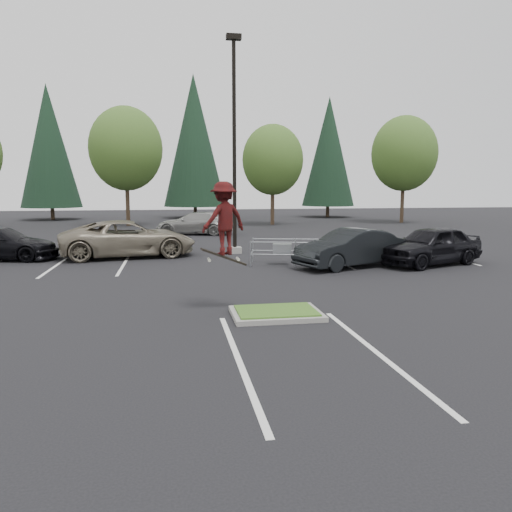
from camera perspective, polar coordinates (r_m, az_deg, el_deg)
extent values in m
plane|color=black|center=(12.50, 2.32, -6.87)|extent=(120.00, 120.00, 0.00)
cube|color=gray|center=(12.49, 2.33, -6.60)|extent=(2.20, 1.60, 0.12)
cube|color=#38641F|center=(12.47, 2.33, -6.27)|extent=(1.95, 1.35, 0.05)
cube|color=silver|center=(21.16, -14.93, -1.02)|extent=(0.12, 5.20, 0.01)
cube|color=silver|center=(21.58, -22.08, -1.17)|extent=(0.12, 5.20, 0.01)
cube|color=silver|center=(22.21, 8.87, -0.44)|extent=(0.12, 5.20, 0.01)
cube|color=silver|center=(23.20, 15.20, -0.26)|extent=(0.12, 5.20, 0.01)
cube|color=silver|center=(24.46, 20.95, -0.10)|extent=(0.12, 5.20, 0.01)
cube|color=silver|center=(9.45, -1.99, -11.78)|extent=(0.12, 6.00, 0.01)
cube|color=silver|center=(10.15, 13.56, -10.60)|extent=(0.12, 6.00, 0.01)
cube|color=gray|center=(24.21, -2.43, 0.69)|extent=(0.60, 0.60, 0.30)
cylinder|color=black|center=(24.08, -2.50, 12.21)|extent=(0.18, 0.18, 10.00)
cube|color=black|center=(24.96, -2.57, 23.73)|extent=(0.70, 0.35, 0.25)
cylinder|color=#38281C|center=(42.49, -14.45, 5.71)|extent=(0.32, 0.32, 3.50)
ellipsoid|color=#365C22|center=(42.58, -14.66, 11.78)|extent=(5.89, 5.89, 6.77)
sphere|color=#365C22|center=(42.19, -13.83, 10.85)|extent=(3.68, 3.68, 3.68)
sphere|color=#365C22|center=(42.98, -15.26, 10.99)|extent=(4.05, 4.05, 4.05)
cylinder|color=#38281C|center=(42.52, 1.89, 5.65)|extent=(0.32, 0.32, 3.04)
ellipsoid|color=#365C22|center=(42.55, 1.92, 10.93)|extent=(5.12, 5.12, 5.89)
sphere|color=#365C22|center=(42.35, 2.80, 10.07)|extent=(3.20, 3.20, 3.20)
sphere|color=#365C22|center=(42.82, 1.14, 10.27)|extent=(3.52, 3.52, 3.52)
cylinder|color=#38281C|center=(46.88, 16.36, 5.78)|extent=(0.32, 0.32, 3.42)
ellipsoid|color=#365C22|center=(46.95, 16.58, 11.16)|extent=(5.76, 5.76, 6.62)
sphere|color=#365C22|center=(46.91, 17.37, 10.25)|extent=(3.60, 3.60, 3.60)
sphere|color=#365C22|center=(47.07, 15.78, 10.52)|extent=(3.96, 3.96, 3.96)
cylinder|color=#38281C|center=(53.14, -22.22, 4.53)|extent=(0.36, 0.36, 1.20)
cone|color=black|center=(53.22, -22.59, 11.52)|extent=(5.72, 5.72, 11.80)
cylinder|color=#38281C|center=(52.45, -6.95, 5.02)|extent=(0.36, 0.36, 1.20)
cone|color=black|center=(52.59, -7.08, 12.93)|extent=(6.38, 6.38, 13.30)
cylinder|color=#38281C|center=(53.98, 8.18, 5.07)|extent=(0.36, 0.36, 1.20)
cone|color=black|center=(54.04, 8.31, 11.71)|extent=(5.50, 5.50, 11.30)
cylinder|color=#92959A|center=(20.06, -0.61, 0.25)|extent=(0.05, 0.05, 1.03)
cylinder|color=#92959A|center=(21.30, -0.36, 0.70)|extent=(0.05, 0.05, 1.03)
cylinder|color=#92959A|center=(20.00, 4.53, 0.21)|extent=(0.05, 0.05, 1.03)
cylinder|color=#92959A|center=(21.25, 4.48, 0.66)|extent=(0.05, 0.05, 1.03)
cylinder|color=#92959A|center=(20.11, 9.66, 0.16)|extent=(0.05, 0.05, 1.03)
cylinder|color=#92959A|center=(21.35, 9.31, 0.61)|extent=(0.05, 0.05, 1.03)
cylinder|color=#92959A|center=(20.00, 4.53, 0.14)|extent=(3.51, 0.88, 0.04)
cylinder|color=#92959A|center=(19.94, 4.54, 1.55)|extent=(3.51, 0.88, 0.04)
cylinder|color=#92959A|center=(21.25, 4.48, 0.60)|extent=(3.51, 0.88, 0.04)
cylinder|color=#92959A|center=(21.20, 4.50, 1.92)|extent=(3.51, 0.88, 0.04)
cube|color=#92959A|center=(20.61, 3.01, 0.81)|extent=(0.85, 0.63, 0.43)
cube|color=black|center=(13.02, -3.73, -0.08)|extent=(1.20, 0.46, 0.49)
cylinder|color=beige|center=(12.87, -5.35, -0.50)|extent=(0.08, 0.04, 0.08)
cylinder|color=beige|center=(13.12, -5.43, -0.34)|extent=(0.08, 0.04, 0.08)
cylinder|color=beige|center=(12.95, -2.01, -0.42)|extent=(0.08, 0.04, 0.08)
cylinder|color=beige|center=(13.20, -2.15, -0.26)|extent=(0.08, 0.04, 0.08)
imported|color=maroon|center=(12.92, -3.77, 4.31)|extent=(1.41, 1.17, 1.89)
imported|color=#7B715E|center=(23.52, -14.46, 1.93)|extent=(6.42, 3.74, 1.68)
imported|color=black|center=(20.24, 10.71, 0.89)|extent=(4.91, 3.21, 1.53)
imported|color=black|center=(21.70, 19.41, 1.15)|extent=(5.09, 3.49, 1.61)
imported|color=#979792|center=(33.95, -6.90, 3.74)|extent=(5.60, 3.43, 1.51)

